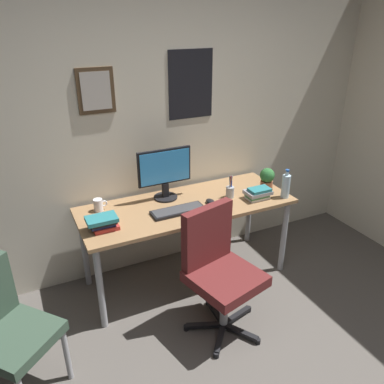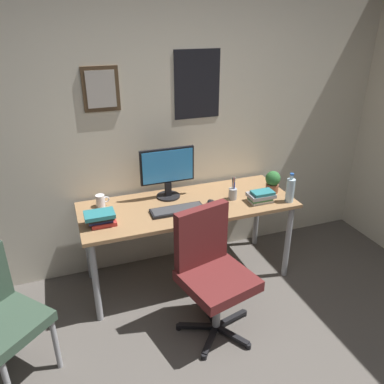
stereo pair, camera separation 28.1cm
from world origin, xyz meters
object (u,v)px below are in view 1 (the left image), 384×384
at_px(side_chair, 5,327).
at_px(book_stack_right, 258,193).
at_px(monitor, 165,172).
at_px(book_stack_left, 103,223).
at_px(pen_cup, 230,191).
at_px(keyboard, 178,211).
at_px(office_chair, 218,266).
at_px(coffee_mug_near, 99,205).
at_px(potted_plant, 267,178).
at_px(computer_mouse, 211,202).
at_px(water_bottle, 286,186).

height_order(side_chair, book_stack_right, side_chair).
xyz_separation_m(monitor, book_stack_left, (-0.60, -0.29, -0.19)).
relative_size(monitor, pen_cup, 2.30).
bearing_deg(keyboard, monitor, 88.52).
bearing_deg(book_stack_right, office_chair, -144.59).
relative_size(monitor, coffee_mug_near, 4.18).
xyz_separation_m(monitor, potted_plant, (0.88, -0.22, -0.13)).
bearing_deg(office_chair, computer_mouse, 67.48).
relative_size(keyboard, pen_cup, 2.15).
distance_m(monitor, potted_plant, 0.92).
distance_m(office_chair, keyboard, 0.57).
height_order(keyboard, book_stack_left, book_stack_left).
distance_m(keyboard, computer_mouse, 0.30).
bearing_deg(computer_mouse, side_chair, -163.26).
xyz_separation_m(side_chair, coffee_mug_near, (0.76, 0.76, 0.28)).
bearing_deg(side_chair, book_stack_left, 32.93).
bearing_deg(potted_plant, computer_mouse, -175.31).
height_order(monitor, book_stack_right, monitor).
bearing_deg(book_stack_left, water_bottle, -5.36).
relative_size(computer_mouse, book_stack_right, 0.51).
relative_size(potted_plant, pen_cup, 0.98).
height_order(side_chair, coffee_mug_near, side_chair).
bearing_deg(computer_mouse, monitor, 137.74).
bearing_deg(keyboard, computer_mouse, 3.10).
height_order(keyboard, book_stack_right, book_stack_right).
relative_size(office_chair, book_stack_left, 4.22).
height_order(office_chair, book_stack_left, office_chair).
relative_size(keyboard, computer_mouse, 3.91).
height_order(keyboard, water_bottle, water_bottle).
bearing_deg(computer_mouse, book_stack_left, -178.73).
bearing_deg(side_chair, keyboard, 19.65).
height_order(side_chair, keyboard, side_chair).
distance_m(side_chair, computer_mouse, 1.70).
relative_size(side_chair, coffee_mug_near, 7.95).
bearing_deg(monitor, office_chair, -84.88).
bearing_deg(side_chair, coffee_mug_near, 45.26).
distance_m(coffee_mug_near, book_stack_left, 0.30).
bearing_deg(pen_cup, keyboard, -173.72).
distance_m(water_bottle, book_stack_left, 1.53).
bearing_deg(monitor, computer_mouse, -42.26).
relative_size(side_chair, book_stack_right, 4.07).
distance_m(side_chair, monitor, 1.59).
xyz_separation_m(side_chair, pen_cup, (1.82, 0.52, 0.28)).
height_order(pen_cup, book_stack_left, pen_cup).
bearing_deg(book_stack_left, pen_cup, 3.08).
bearing_deg(coffee_mug_near, pen_cup, -12.61).
xyz_separation_m(water_bottle, coffee_mug_near, (-1.49, 0.44, -0.06)).
relative_size(side_chair, potted_plant, 4.49).
height_order(keyboard, pen_cup, pen_cup).
distance_m(office_chair, monitor, 0.92).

